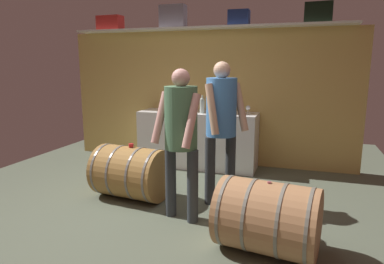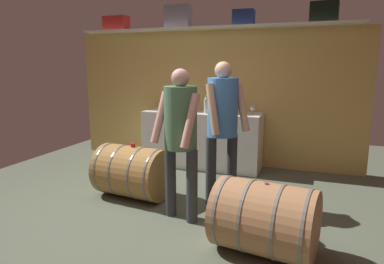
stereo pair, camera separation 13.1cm
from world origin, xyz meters
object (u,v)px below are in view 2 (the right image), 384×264
wine_barrel_far (265,219)px  visitor_tasting (223,118)px  winemaker_pouring (180,129)px  work_cabinet (202,139)px  toolcase_red (116,23)px  toolcase_navy (244,18)px  toolcase_black (324,12)px  wine_glass (252,109)px  toolcase_grey (178,17)px  wine_bottle_clear (206,105)px  wine_bottle_green (235,104)px  wine_barrel_near (133,172)px  tasting_cup (133,145)px

wine_barrel_far → visitor_tasting: (-0.66, 1.00, 0.70)m
winemaker_pouring → visitor_tasting: 0.67m
work_cabinet → visitor_tasting: bearing=-62.5°
toolcase_red → toolcase_navy: size_ratio=1.39×
toolcase_black → wine_barrel_far: (-0.38, -2.52, -2.03)m
toolcase_navy → toolcase_black: toolcase_black is taller
wine_glass → work_cabinet: bearing=177.3°
toolcase_grey → wine_barrel_far: 3.74m
toolcase_black → wine_glass: size_ratio=2.72×
wine_bottle_clear → wine_barrel_far: (1.25, -2.23, -0.70)m
toolcase_black → wine_bottle_green: 1.78m
toolcase_navy → wine_barrel_near: toolcase_navy is taller
wine_bottle_clear → wine_barrel_far: 2.65m
toolcase_red → work_cabinet: bearing=-4.4°
tasting_cup → visitor_tasting: bearing=11.6°
winemaker_pouring → toolcase_red: bearing=-30.1°
wine_glass → tasting_cup: (-1.18, -1.51, -0.32)m
work_cabinet → wine_bottle_clear: wine_bottle_clear is taller
toolcase_red → toolcase_grey: (1.15, 0.00, 0.06)m
toolcase_navy → toolcase_red: bearing=178.6°
toolcase_grey → tasting_cup: size_ratio=7.04×
wine_barrel_near → wine_bottle_green: bearing=63.7°
wine_bottle_green → wine_barrel_far: (0.79, -2.23, -0.72)m
wine_glass → visitor_tasting: (-0.11, -1.29, 0.04)m
toolcase_grey → wine_bottle_clear: toolcase_grey is taller
winemaker_pouring → wine_barrel_far: bearing=173.6°
wine_bottle_green → wine_barrel_near: wine_bottle_green is taller
toolcase_black → wine_bottle_clear: toolcase_black is taller
toolcase_black → tasting_cup: size_ratio=6.32×
toolcase_red → wine_barrel_near: toolcase_red is taller
work_cabinet → wine_bottle_green: bearing=-9.6°
toolcase_navy → toolcase_black: bearing=-1.4°
toolcase_navy → tasting_cup: 2.59m
wine_barrel_far → winemaker_pouring: bearing=165.9°
toolcase_navy → wine_bottle_clear: (-0.49, -0.29, -1.31)m
toolcase_navy → winemaker_pouring: size_ratio=0.20×
work_cabinet → toolcase_navy: bearing=18.6°
wine_glass → toolcase_grey: bearing=169.6°
wine_bottle_clear → work_cabinet: bearing=136.2°
wine_bottle_green → wine_glass: size_ratio=2.40×
toolcase_navy → wine_glass: (0.21, -0.23, -1.34)m
toolcase_red → visitor_tasting: size_ratio=0.26×
winemaker_pouring → tasting_cup: bearing=-10.1°
wine_barrel_far → winemaker_pouring: (-0.94, 0.39, 0.66)m
wine_bottle_green → toolcase_red: bearing=172.4°
toolcase_red → toolcase_grey: 1.15m
tasting_cup → toolcase_navy: bearing=61.0°
winemaker_pouring → toolcase_black: bearing=-105.5°
work_cabinet → toolcase_grey: bearing=157.7°
toolcase_black → tasting_cup: 3.21m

